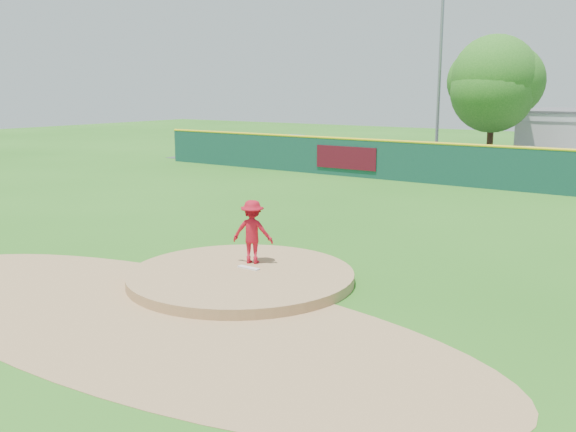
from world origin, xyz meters
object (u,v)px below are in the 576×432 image
Objects in this scene: playground_slide at (292,149)px; light_pole_left at (440,65)px; van at (528,162)px; deciduous_tree at (493,89)px; pitcher at (253,232)px.

light_pole_left is (7.28, 5.55, 5.17)m from playground_slide.
van is at bearing 7.86° from playground_slide.
deciduous_tree is at bearing 17.48° from playground_slide.
van is 0.52× the size of light_pole_left.
pitcher is 27.28m from light_pole_left.
playground_slide is at bearing -79.16° from pitcher.
deciduous_tree is at bearing 80.22° from van.
light_pole_left is at bearing -99.03° from pitcher.
van is at bearing -28.76° from light_pole_left.
deciduous_tree is (-2.62, 1.63, 3.74)m from van.
van is 0.77× the size of deciduous_tree.
deciduous_tree reaches higher than pitcher.
pitcher is 0.51× the size of playground_slide.
playground_slide is at bearing 120.01° from van.
light_pole_left is at bearing 37.34° from playground_slide.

